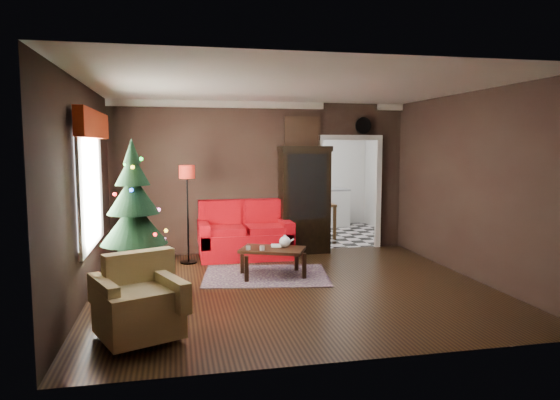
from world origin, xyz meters
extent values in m
plane|color=black|center=(0.00, 0.00, 0.00)|extent=(5.50, 5.50, 0.00)
plane|color=white|center=(0.00, 0.00, 2.80)|extent=(5.50, 5.50, 0.00)
plane|color=black|center=(0.00, 2.50, 1.40)|extent=(5.50, 0.00, 5.50)
plane|color=black|center=(0.00, -2.50, 1.40)|extent=(5.50, 0.00, 5.50)
plane|color=black|center=(-2.75, 0.00, 1.40)|extent=(0.00, 5.50, 5.50)
plane|color=black|center=(2.75, 0.00, 1.40)|extent=(0.00, 5.50, 5.50)
cube|color=white|center=(-2.71, 0.20, 1.45)|extent=(0.05, 1.60, 1.40)
cube|color=maroon|center=(-2.63, 0.20, 2.27)|extent=(0.12, 2.10, 0.35)
plane|color=silver|center=(1.70, 4.00, 0.00)|extent=(3.00, 3.00, 0.00)
cube|color=white|center=(1.70, 5.45, 1.70)|extent=(0.70, 0.06, 0.70)
cube|color=#42333B|center=(-0.26, 0.70, 0.01)|extent=(2.08, 1.65, 0.01)
cylinder|color=silver|center=(-0.55, 0.62, 0.47)|extent=(0.09, 0.09, 0.06)
cylinder|color=silver|center=(-0.35, 0.55, 0.47)|extent=(0.09, 0.09, 0.07)
imported|color=#7F6246|center=(-0.16, 0.80, 0.56)|extent=(0.17, 0.04, 0.24)
cylinder|color=silver|center=(1.95, 2.45, 2.38)|extent=(0.32, 0.32, 0.06)
cube|color=#A15F3A|center=(0.75, 2.46, 2.25)|extent=(0.62, 0.05, 0.52)
cube|color=white|center=(1.70, 5.20, 0.45)|extent=(1.80, 0.60, 0.90)
camera|label=1|loc=(-1.60, -6.77, 2.00)|focal=32.32mm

